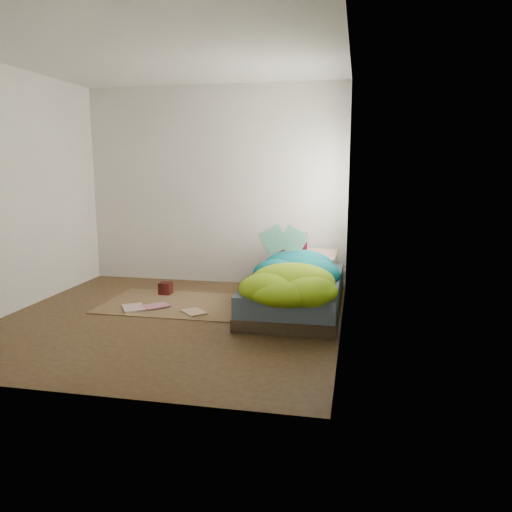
{
  "coord_description": "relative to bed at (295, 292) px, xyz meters",
  "views": [
    {
      "loc": [
        1.87,
        -4.69,
        1.57
      ],
      "look_at": [
        0.76,
        0.75,
        0.56
      ],
      "focal_mm": 35.0,
      "sensor_mm": 36.0,
      "label": 1
    }
  ],
  "objects": [
    {
      "name": "ground",
      "position": [
        -1.22,
        -0.72,
        -0.17
      ],
      "size": [
        3.5,
        3.5,
        0.0
      ],
      "primitive_type": "cube",
      "color": "#402618",
      "rests_on": "ground"
    },
    {
      "name": "floor_book_c",
      "position": [
        -1.1,
        -0.57,
        -0.15
      ],
      "size": [
        0.33,
        0.33,
        0.02
      ],
      "primitive_type": "imported",
      "rotation": [
        0.0,
        0.0,
        0.78
      ],
      "color": "tan",
      "rests_on": "rug"
    },
    {
      "name": "bed",
      "position": [
        0.0,
        0.0,
        0.0
      ],
      "size": [
        1.0,
        2.0,
        0.34
      ],
      "color": "#372B1E",
      "rests_on": "ground"
    },
    {
      "name": "wooden_box",
      "position": [
        -1.63,
        0.21,
        -0.09
      ],
      "size": [
        0.14,
        0.14,
        0.14
      ],
      "primitive_type": "cube",
      "rotation": [
        0.0,
        0.0,
        -0.0
      ],
      "color": "#360D0C",
      "rests_on": "rug"
    },
    {
      "name": "room_walls",
      "position": [
        -1.21,
        -0.71,
        1.46
      ],
      "size": [
        3.54,
        3.54,
        2.62
      ],
      "color": "silver",
      "rests_on": "ground"
    },
    {
      "name": "open_book",
      "position": [
        -0.18,
        0.24,
        0.65
      ],
      "size": [
        0.47,
        0.12,
        0.28
      ],
      "primitive_type": null,
      "rotation": [
        0.0,
        0.0,
        0.05
      ],
      "color": "green",
      "rests_on": "duvet"
    },
    {
      "name": "floor_book_a",
      "position": [
        -1.83,
        -0.54,
        -0.14
      ],
      "size": [
        0.36,
        0.38,
        0.02
      ],
      "primitive_type": "imported",
      "rotation": [
        0.0,
        0.0,
        0.59
      ],
      "color": "silver",
      "rests_on": "rug"
    },
    {
      "name": "rug",
      "position": [
        -1.37,
        -0.17,
        -0.16
      ],
      "size": [
        1.6,
        1.1,
        0.01
      ],
      "primitive_type": "cube",
      "color": "brown",
      "rests_on": "ground"
    },
    {
      "name": "pillow_floral",
      "position": [
        0.09,
        0.78,
        0.24
      ],
      "size": [
        0.67,
        0.44,
        0.15
      ],
      "primitive_type": "cube",
      "rotation": [
        0.0,
        0.0,
        -0.05
      ],
      "color": "beige",
      "rests_on": "bed"
    },
    {
      "name": "floor_book_b",
      "position": [
        -1.58,
        -0.3,
        -0.14
      ],
      "size": [
        0.34,
        0.34,
        0.03
      ],
      "primitive_type": "imported",
      "rotation": [
        0.0,
        0.0,
        -0.81
      ],
      "color": "pink",
      "rests_on": "rug"
    },
    {
      "name": "pillow_magenta",
      "position": [
        -0.15,
        0.63,
        0.38
      ],
      "size": [
        0.42,
        0.16,
        0.42
      ],
      "primitive_type": "cube",
      "rotation": [
        0.0,
        0.0,
        0.08
      ],
      "color": "#46041B",
      "rests_on": "bed"
    },
    {
      "name": "duvet",
      "position": [
        0.0,
        -0.22,
        0.34
      ],
      "size": [
        0.96,
        1.84,
        0.34
      ],
      "primitive_type": null,
      "color": "#075271",
      "rests_on": "bed"
    }
  ]
}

